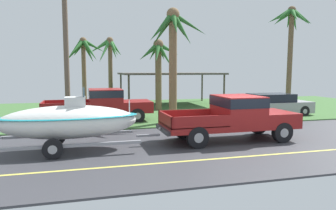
{
  "coord_description": "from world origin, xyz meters",
  "views": [
    {
      "loc": [
        -6.17,
        -11.12,
        2.85
      ],
      "look_at": [
        -2.88,
        1.02,
        1.47
      ],
      "focal_mm": 34.39,
      "sensor_mm": 36.0,
      "label": 1
    }
  ],
  "objects_px": {
    "palm_tree_near_right": "(173,40)",
    "palm_tree_far_left": "(291,28)",
    "carport_awning": "(170,74)",
    "utility_pole": "(66,47)",
    "palm_tree_near_left": "(159,60)",
    "boat_on_trailer": "(68,122)",
    "pickup_truck_towing": "(237,115)",
    "palm_tree_mid": "(109,55)",
    "palm_tree_far_right": "(83,55)",
    "parked_pickup_background": "(105,103)",
    "parked_sedan_near": "(273,105)"
  },
  "relations": [
    {
      "from": "palm_tree_near_left",
      "to": "palm_tree_near_right",
      "type": "xyz_separation_m",
      "value": [
        -0.45,
        -5.11,
        0.87
      ]
    },
    {
      "from": "boat_on_trailer",
      "to": "pickup_truck_towing",
      "type": "bearing_deg",
      "value": 0.0
    },
    {
      "from": "pickup_truck_towing",
      "to": "boat_on_trailer",
      "type": "bearing_deg",
      "value": -180.0
    },
    {
      "from": "boat_on_trailer",
      "to": "palm_tree_far_right",
      "type": "bearing_deg",
      "value": 86.44
    },
    {
      "from": "parked_sedan_near",
      "to": "carport_awning",
      "type": "xyz_separation_m",
      "value": [
        -4.61,
        7.41,
        1.83
      ]
    },
    {
      "from": "boat_on_trailer",
      "to": "utility_pole",
      "type": "bearing_deg",
      "value": 92.04
    },
    {
      "from": "pickup_truck_towing",
      "to": "palm_tree_mid",
      "type": "bearing_deg",
      "value": 105.73
    },
    {
      "from": "palm_tree_far_right",
      "to": "palm_tree_near_left",
      "type": "bearing_deg",
      "value": -10.23
    },
    {
      "from": "pickup_truck_towing",
      "to": "palm_tree_mid",
      "type": "xyz_separation_m",
      "value": [
        -3.91,
        13.89,
        2.97
      ]
    },
    {
      "from": "palm_tree_mid",
      "to": "palm_tree_far_right",
      "type": "xyz_separation_m",
      "value": [
        -1.96,
        -3.11,
        -0.14
      ]
    },
    {
      "from": "utility_pole",
      "to": "palm_tree_far_right",
      "type": "bearing_deg",
      "value": 82.91
    },
    {
      "from": "palm_tree_near_left",
      "to": "palm_tree_near_right",
      "type": "height_order",
      "value": "palm_tree_near_right"
    },
    {
      "from": "carport_awning",
      "to": "palm_tree_mid",
      "type": "height_order",
      "value": "palm_tree_mid"
    },
    {
      "from": "palm_tree_far_left",
      "to": "palm_tree_far_right",
      "type": "height_order",
      "value": "palm_tree_far_left"
    },
    {
      "from": "parked_pickup_background",
      "to": "utility_pole",
      "type": "distance_m",
      "value": 3.9
    },
    {
      "from": "pickup_truck_towing",
      "to": "palm_tree_mid",
      "type": "relative_size",
      "value": 1.04
    },
    {
      "from": "boat_on_trailer",
      "to": "palm_tree_near_left",
      "type": "xyz_separation_m",
      "value": [
        5.66,
        9.87,
        2.52
      ]
    },
    {
      "from": "palm_tree_far_left",
      "to": "palm_tree_far_right",
      "type": "xyz_separation_m",
      "value": [
        -13.7,
        3.19,
        -1.82
      ]
    },
    {
      "from": "parked_sedan_near",
      "to": "palm_tree_far_left",
      "type": "relative_size",
      "value": 0.64
    },
    {
      "from": "carport_awning",
      "to": "boat_on_trailer",
      "type": "bearing_deg",
      "value": -119.28
    },
    {
      "from": "palm_tree_near_right",
      "to": "carport_awning",
      "type": "bearing_deg",
      "value": 75.51
    },
    {
      "from": "palm_tree_near_left",
      "to": "palm_tree_far_left",
      "type": "xyz_separation_m",
      "value": [
        8.71,
        -2.29,
        2.12
      ]
    },
    {
      "from": "carport_awning",
      "to": "palm_tree_far_right",
      "type": "bearing_deg",
      "value": -160.43
    },
    {
      "from": "parked_pickup_background",
      "to": "palm_tree_mid",
      "type": "distance_m",
      "value": 8.44
    },
    {
      "from": "parked_sedan_near",
      "to": "boat_on_trailer",
      "type": "bearing_deg",
      "value": -154.4
    },
    {
      "from": "palm_tree_near_left",
      "to": "boat_on_trailer",
      "type": "bearing_deg",
      "value": -119.82
    },
    {
      "from": "palm_tree_mid",
      "to": "palm_tree_far_right",
      "type": "height_order",
      "value": "palm_tree_mid"
    },
    {
      "from": "pickup_truck_towing",
      "to": "palm_tree_far_right",
      "type": "distance_m",
      "value": 12.59
    },
    {
      "from": "boat_on_trailer",
      "to": "parked_pickup_background",
      "type": "distance_m",
      "value": 6.28
    },
    {
      "from": "palm_tree_near_left",
      "to": "utility_pole",
      "type": "distance_m",
      "value": 8.14
    },
    {
      "from": "carport_awning",
      "to": "utility_pole",
      "type": "distance_m",
      "value": 11.79
    },
    {
      "from": "parked_sedan_near",
      "to": "utility_pole",
      "type": "distance_m",
      "value": 12.65
    },
    {
      "from": "palm_tree_mid",
      "to": "palm_tree_near_left",
      "type": "bearing_deg",
      "value": -52.96
    },
    {
      "from": "parked_pickup_background",
      "to": "utility_pole",
      "type": "xyz_separation_m",
      "value": [
        -1.86,
        -1.85,
        2.88
      ]
    },
    {
      "from": "pickup_truck_towing",
      "to": "palm_tree_far_right",
      "type": "xyz_separation_m",
      "value": [
        -5.87,
        10.78,
        2.83
      ]
    },
    {
      "from": "palm_tree_near_right",
      "to": "palm_tree_far_left",
      "type": "bearing_deg",
      "value": 17.12
    },
    {
      "from": "palm_tree_near_right",
      "to": "boat_on_trailer",
      "type": "bearing_deg",
      "value": -137.55
    },
    {
      "from": "carport_awning",
      "to": "palm_tree_far_right",
      "type": "xyz_separation_m",
      "value": [
        -6.71,
        -2.38,
        1.34
      ]
    },
    {
      "from": "palm_tree_mid",
      "to": "palm_tree_far_right",
      "type": "bearing_deg",
      "value": -122.19
    },
    {
      "from": "palm_tree_near_left",
      "to": "palm_tree_far_right",
      "type": "distance_m",
      "value": 5.08
    },
    {
      "from": "palm_tree_far_left",
      "to": "utility_pole",
      "type": "relative_size",
      "value": 0.95
    },
    {
      "from": "palm_tree_mid",
      "to": "palm_tree_far_right",
      "type": "distance_m",
      "value": 3.68
    },
    {
      "from": "parked_pickup_background",
      "to": "palm_tree_far_right",
      "type": "relative_size",
      "value": 1.2
    },
    {
      "from": "palm_tree_far_right",
      "to": "parked_pickup_background",
      "type": "bearing_deg",
      "value": -77.61
    },
    {
      "from": "palm_tree_near_left",
      "to": "palm_tree_far_left",
      "type": "relative_size",
      "value": 0.69
    },
    {
      "from": "carport_awning",
      "to": "utility_pole",
      "type": "height_order",
      "value": "utility_pole"
    },
    {
      "from": "pickup_truck_towing",
      "to": "palm_tree_near_left",
      "type": "relative_size",
      "value": 1.14
    },
    {
      "from": "palm_tree_near_right",
      "to": "utility_pole",
      "type": "height_order",
      "value": "utility_pole"
    },
    {
      "from": "palm_tree_near_left",
      "to": "palm_tree_near_right",
      "type": "bearing_deg",
      "value": -95.03
    },
    {
      "from": "parked_pickup_background",
      "to": "parked_sedan_near",
      "type": "height_order",
      "value": "parked_pickup_background"
    }
  ]
}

